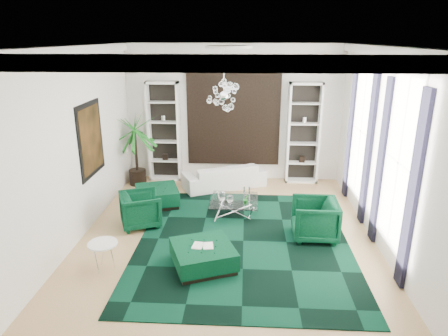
# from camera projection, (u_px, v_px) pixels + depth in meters

# --- Properties ---
(floor) EXTENTS (6.00, 7.00, 0.02)m
(floor) POSITION_uv_depth(u_px,v_px,m) (227.00, 234.00, 8.44)
(floor) COLOR tan
(floor) RESTS_ON ground
(ceiling) EXTENTS (6.00, 7.00, 0.02)m
(ceiling) POSITION_uv_depth(u_px,v_px,m) (228.00, 45.00, 7.24)
(ceiling) COLOR white
(ceiling) RESTS_ON ground
(wall_back) EXTENTS (6.00, 0.02, 3.80)m
(wall_back) POSITION_uv_depth(u_px,v_px,m) (233.00, 114.00, 11.17)
(wall_back) COLOR silver
(wall_back) RESTS_ON ground
(wall_front) EXTENTS (6.00, 0.02, 3.80)m
(wall_front) POSITION_uv_depth(u_px,v_px,m) (213.00, 228.00, 4.52)
(wall_front) COLOR silver
(wall_front) RESTS_ON ground
(wall_left) EXTENTS (0.02, 7.00, 3.80)m
(wall_left) POSITION_uv_depth(u_px,v_px,m) (78.00, 144.00, 8.00)
(wall_left) COLOR silver
(wall_left) RESTS_ON ground
(wall_right) EXTENTS (0.02, 7.00, 3.80)m
(wall_right) POSITION_uv_depth(u_px,v_px,m) (383.00, 149.00, 7.68)
(wall_right) COLOR silver
(wall_right) RESTS_ON ground
(crown_molding) EXTENTS (6.00, 7.00, 0.18)m
(crown_molding) POSITION_uv_depth(u_px,v_px,m) (228.00, 51.00, 7.28)
(crown_molding) COLOR white
(crown_molding) RESTS_ON ceiling
(ceiling_medallion) EXTENTS (0.90, 0.90, 0.05)m
(ceiling_medallion) POSITION_uv_depth(u_px,v_px,m) (229.00, 47.00, 7.54)
(ceiling_medallion) COLOR white
(ceiling_medallion) RESTS_ON ceiling
(tapestry) EXTENTS (2.50, 0.06, 2.80)m
(tapestry) POSITION_uv_depth(u_px,v_px,m) (233.00, 114.00, 11.12)
(tapestry) COLOR black
(tapestry) RESTS_ON wall_back
(shelving_left) EXTENTS (0.90, 0.38, 2.80)m
(shelving_left) POSITION_uv_depth(u_px,v_px,m) (164.00, 132.00, 11.24)
(shelving_left) COLOR white
(shelving_left) RESTS_ON floor
(shelving_right) EXTENTS (0.90, 0.38, 2.80)m
(shelving_right) POSITION_uv_depth(u_px,v_px,m) (303.00, 134.00, 11.04)
(shelving_right) COLOR white
(shelving_right) RESTS_ON floor
(painting) EXTENTS (0.04, 1.30, 1.60)m
(painting) POSITION_uv_depth(u_px,v_px,m) (91.00, 139.00, 8.59)
(painting) COLOR black
(painting) RESTS_ON wall_left
(window_near) EXTENTS (0.03, 1.10, 2.90)m
(window_near) POSITION_uv_depth(u_px,v_px,m) (399.00, 163.00, 6.83)
(window_near) COLOR white
(window_near) RESTS_ON wall_right
(curtain_near_a) EXTENTS (0.07, 0.30, 3.25)m
(curtain_near_a) POSITION_uv_depth(u_px,v_px,m) (413.00, 193.00, 6.17)
(curtain_near_a) COLOR black
(curtain_near_a) RESTS_ON floor
(curtain_near_b) EXTENTS (0.07, 0.30, 3.25)m
(curtain_near_b) POSITION_uv_depth(u_px,v_px,m) (381.00, 163.00, 7.65)
(curtain_near_b) COLOR black
(curtain_near_b) RESTS_ON floor
(window_far) EXTENTS (0.03, 1.10, 2.90)m
(window_far) POSITION_uv_depth(u_px,v_px,m) (361.00, 131.00, 9.11)
(window_far) COLOR white
(window_far) RESTS_ON wall_right
(curtain_far_a) EXTENTS (0.07, 0.30, 3.25)m
(curtain_far_a) POSITION_uv_depth(u_px,v_px,m) (368.00, 151.00, 8.45)
(curtain_far_a) COLOR black
(curtain_far_a) RESTS_ON floor
(curtain_far_b) EXTENTS (0.07, 0.30, 3.25)m
(curtain_far_b) POSITION_uv_depth(u_px,v_px,m) (350.00, 134.00, 9.93)
(curtain_far_b) COLOR black
(curtain_far_b) RESTS_ON floor
(rug) EXTENTS (4.20, 5.00, 0.02)m
(rug) POSITION_uv_depth(u_px,v_px,m) (243.00, 241.00, 8.09)
(rug) COLOR black
(rug) RESTS_ON floor
(sofa) EXTENTS (2.38, 1.72, 0.65)m
(sofa) POSITION_uv_depth(u_px,v_px,m) (224.00, 176.00, 10.94)
(sofa) COLOR silver
(sofa) RESTS_ON floor
(armchair_left) EXTENTS (1.07, 1.06, 0.76)m
(armchair_left) POSITION_uv_depth(u_px,v_px,m) (141.00, 209.00, 8.69)
(armchair_left) COLOR black
(armchair_left) RESTS_ON floor
(armchair_right) EXTENTS (0.93, 0.91, 0.82)m
(armchair_right) POSITION_uv_depth(u_px,v_px,m) (315.00, 219.00, 8.14)
(armchair_right) COLOR black
(armchair_right) RESTS_ON floor
(coffee_table) EXTENTS (1.10, 1.10, 0.37)m
(coffee_table) POSITION_uv_depth(u_px,v_px,m) (234.00, 207.00, 9.27)
(coffee_table) COLOR white
(coffee_table) RESTS_ON floor
(ottoman_side) EXTENTS (1.25, 1.25, 0.44)m
(ottoman_side) POSITION_uv_depth(u_px,v_px,m) (157.00, 197.00, 9.79)
(ottoman_side) COLOR black
(ottoman_side) RESTS_ON floor
(ottoman_front) EXTENTS (1.34, 1.34, 0.41)m
(ottoman_front) POSITION_uv_depth(u_px,v_px,m) (203.00, 256.00, 7.16)
(ottoman_front) COLOR black
(ottoman_front) RESTS_ON floor
(book) EXTENTS (0.38, 0.25, 0.03)m
(book) POSITION_uv_depth(u_px,v_px,m) (203.00, 245.00, 7.09)
(book) COLOR white
(book) RESTS_ON ottoman_front
(side_table) EXTENTS (0.58, 0.58, 0.50)m
(side_table) POSITION_uv_depth(u_px,v_px,m) (104.00, 256.00, 7.08)
(side_table) COLOR white
(side_table) RESTS_ON floor
(palm) EXTENTS (1.71, 1.71, 2.54)m
(palm) POSITION_uv_depth(u_px,v_px,m) (135.00, 140.00, 10.85)
(palm) COLOR #196A1D
(palm) RESTS_ON floor
(chandelier) EXTENTS (0.85, 0.85, 0.64)m
(chandelier) POSITION_uv_depth(u_px,v_px,m) (224.00, 96.00, 7.79)
(chandelier) COLOR white
(chandelier) RESTS_ON ceiling
(table_plant) EXTENTS (0.16, 0.15, 0.24)m
(table_plant) POSITION_uv_depth(u_px,v_px,m) (246.00, 199.00, 8.95)
(table_plant) COLOR #196A1D
(table_plant) RESTS_ON coffee_table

